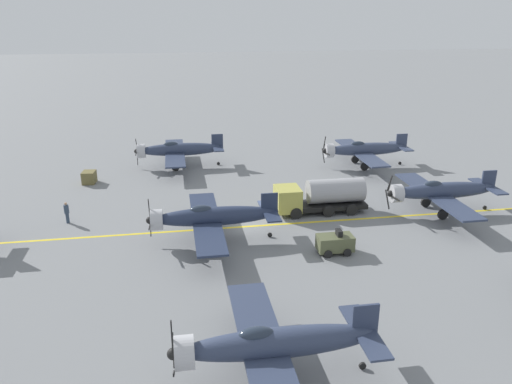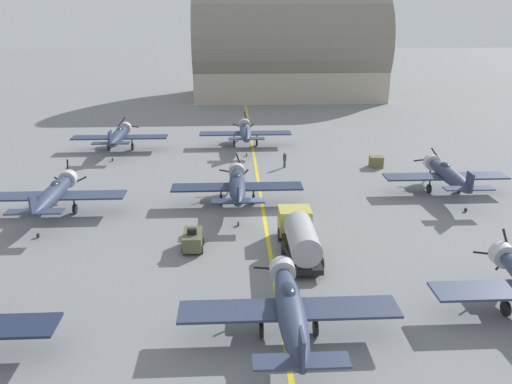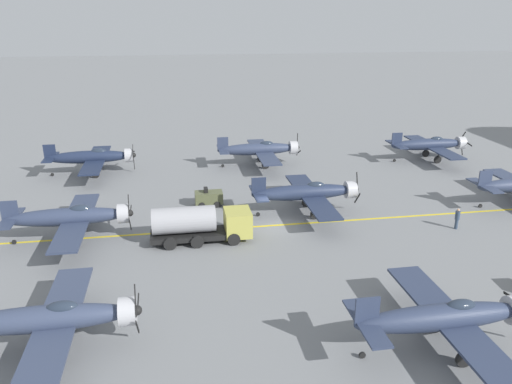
{
  "view_description": "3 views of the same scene",
  "coord_description": "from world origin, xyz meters",
  "px_view_note": "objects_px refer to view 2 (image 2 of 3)",
  "views": [
    {
      "loc": [
        -37.24,
        6.01,
        16.47
      ],
      "look_at": [
        -1.61,
        0.02,
        3.56
      ],
      "focal_mm": 35.0,
      "sensor_mm": 36.0,
      "label": 1
    },
    {
      "loc": [
        -2.69,
        -39.22,
        17.03
      ],
      "look_at": [
        -0.74,
        0.33,
        2.51
      ],
      "focal_mm": 35.0,
      "sensor_mm": 36.0,
      "label": 2
    },
    {
      "loc": [
        38.81,
        -8.06,
        17.13
      ],
      "look_at": [
        1.88,
        -1.85,
        3.83
      ],
      "focal_mm": 35.0,
      "sensor_mm": 36.0,
      "label": 3
    }
  ],
  "objects_px": {
    "airplane_far_left": "(119,136)",
    "ground_crew_walking": "(285,159)",
    "airplane_near_center": "(290,308)",
    "airplane_mid_right": "(448,175)",
    "airplane_mid_center": "(237,185)",
    "airplane_mid_left": "(54,194)",
    "hangar": "(287,53)",
    "supply_crate_by_tanker": "(376,162)",
    "tow_tractor": "(193,240)",
    "airplane_far_center": "(245,132)",
    "fuel_tanker": "(299,235)"
  },
  "relations": [
    {
      "from": "airplane_near_center",
      "to": "ground_crew_walking",
      "type": "height_order",
      "value": "airplane_near_center"
    },
    {
      "from": "airplane_mid_right",
      "to": "airplane_mid_center",
      "type": "xyz_separation_m",
      "value": [
        -20.41,
        -2.09,
        -0.0
      ]
    },
    {
      "from": "airplane_mid_left",
      "to": "tow_tractor",
      "type": "bearing_deg",
      "value": -30.61
    },
    {
      "from": "airplane_mid_right",
      "to": "tow_tractor",
      "type": "bearing_deg",
      "value": -165.52
    },
    {
      "from": "airplane_mid_left",
      "to": "airplane_near_center",
      "type": "relative_size",
      "value": 1.0
    },
    {
      "from": "airplane_far_left",
      "to": "ground_crew_walking",
      "type": "relative_size",
      "value": 6.55
    },
    {
      "from": "airplane_mid_center",
      "to": "ground_crew_walking",
      "type": "height_order",
      "value": "airplane_mid_center"
    },
    {
      "from": "airplane_mid_center",
      "to": "airplane_far_left",
      "type": "distance_m",
      "value": 24.59
    },
    {
      "from": "airplane_far_left",
      "to": "fuel_tanker",
      "type": "relative_size",
      "value": 1.5
    },
    {
      "from": "airplane_mid_left",
      "to": "airplane_near_center",
      "type": "height_order",
      "value": "airplane_mid_left"
    },
    {
      "from": "airplane_mid_left",
      "to": "airplane_mid_right",
      "type": "bearing_deg",
      "value": 5.11
    },
    {
      "from": "ground_crew_walking",
      "to": "airplane_mid_left",
      "type": "bearing_deg",
      "value": -148.6
    },
    {
      "from": "airplane_mid_center",
      "to": "airplane_near_center",
      "type": "xyz_separation_m",
      "value": [
        2.54,
        -20.07,
        0.0
      ]
    },
    {
      "from": "airplane_mid_center",
      "to": "supply_crate_by_tanker",
      "type": "distance_m",
      "value": 19.69
    },
    {
      "from": "airplane_far_center",
      "to": "hangar",
      "type": "relative_size",
      "value": 0.32
    },
    {
      "from": "airplane_far_center",
      "to": "supply_crate_by_tanker",
      "type": "bearing_deg",
      "value": -46.0
    },
    {
      "from": "airplane_mid_center",
      "to": "airplane_far_left",
      "type": "bearing_deg",
      "value": 133.5
    },
    {
      "from": "airplane_far_center",
      "to": "fuel_tanker",
      "type": "xyz_separation_m",
      "value": [
        3.04,
        -30.96,
        -0.5
      ]
    },
    {
      "from": "airplane_far_left",
      "to": "fuel_tanker",
      "type": "height_order",
      "value": "airplane_far_left"
    },
    {
      "from": "supply_crate_by_tanker",
      "to": "airplane_far_center",
      "type": "bearing_deg",
      "value": 146.37
    },
    {
      "from": "airplane_mid_center",
      "to": "airplane_far_left",
      "type": "xyz_separation_m",
      "value": [
        -14.71,
        19.7,
        0.0
      ]
    },
    {
      "from": "airplane_near_center",
      "to": "airplane_far_left",
      "type": "relative_size",
      "value": 1.0
    },
    {
      "from": "hangar",
      "to": "airplane_mid_right",
      "type": "bearing_deg",
      "value": -81.08
    },
    {
      "from": "airplane_mid_center",
      "to": "ground_crew_walking",
      "type": "xyz_separation_m",
      "value": [
        5.56,
        11.56,
        -1.01
      ]
    },
    {
      "from": "ground_crew_walking",
      "to": "airplane_mid_center",
      "type": "bearing_deg",
      "value": -115.69
    },
    {
      "from": "airplane_far_left",
      "to": "ground_crew_walking",
      "type": "height_order",
      "value": "airplane_far_left"
    },
    {
      "from": "supply_crate_by_tanker",
      "to": "hangar",
      "type": "distance_m",
      "value": 50.93
    },
    {
      "from": "supply_crate_by_tanker",
      "to": "hangar",
      "type": "height_order",
      "value": "hangar"
    },
    {
      "from": "airplane_mid_center",
      "to": "tow_tractor",
      "type": "distance_m",
      "value": 9.47
    },
    {
      "from": "airplane_mid_left",
      "to": "tow_tractor",
      "type": "xyz_separation_m",
      "value": [
        12.43,
        -7.18,
        -1.22
      ]
    },
    {
      "from": "airplane_mid_left",
      "to": "airplane_mid_center",
      "type": "xyz_separation_m",
      "value": [
        15.9,
        1.54,
        0.0
      ]
    },
    {
      "from": "fuel_tanker",
      "to": "airplane_mid_center",
      "type": "bearing_deg",
      "value": 114.06
    },
    {
      "from": "airplane_mid_left",
      "to": "ground_crew_walking",
      "type": "xyz_separation_m",
      "value": [
        21.46,
        13.1,
        -1.01
      ]
    },
    {
      "from": "airplane_near_center",
      "to": "hangar",
      "type": "relative_size",
      "value": 0.32
    },
    {
      "from": "airplane_mid_center",
      "to": "fuel_tanker",
      "type": "bearing_deg",
      "value": -59.18
    },
    {
      "from": "fuel_tanker",
      "to": "airplane_near_center",
      "type": "bearing_deg",
      "value": -100.43
    },
    {
      "from": "airplane_far_left",
      "to": "tow_tractor",
      "type": "height_order",
      "value": "airplane_far_left"
    },
    {
      "from": "airplane_mid_right",
      "to": "ground_crew_walking",
      "type": "bearing_deg",
      "value": 137.58
    },
    {
      "from": "airplane_mid_center",
      "to": "tow_tractor",
      "type": "bearing_deg",
      "value": -104.98
    },
    {
      "from": "airplane_near_center",
      "to": "airplane_far_left",
      "type": "bearing_deg",
      "value": 123.6
    },
    {
      "from": "airplane_near_center",
      "to": "ground_crew_walking",
      "type": "xyz_separation_m",
      "value": [
        3.02,
        31.63,
        -1.01
      ]
    },
    {
      "from": "airplane_mid_right",
      "to": "tow_tractor",
      "type": "relative_size",
      "value": 4.62
    },
    {
      "from": "airplane_near_center",
      "to": "tow_tractor",
      "type": "height_order",
      "value": "airplane_near_center"
    },
    {
      "from": "airplane_mid_left",
      "to": "airplane_far_center",
      "type": "xyz_separation_m",
      "value": [
        17.28,
        22.6,
        0.0
      ]
    },
    {
      "from": "airplane_far_center",
      "to": "hangar",
      "type": "height_order",
      "value": "hangar"
    },
    {
      "from": "airplane_mid_left",
      "to": "airplane_far_center",
      "type": "height_order",
      "value": "airplane_mid_left"
    },
    {
      "from": "airplane_mid_left",
      "to": "airplane_mid_center",
      "type": "height_order",
      "value": "airplane_mid_left"
    },
    {
      "from": "airplane_mid_center",
      "to": "fuel_tanker",
      "type": "xyz_separation_m",
      "value": [
        4.42,
        -9.89,
        -0.5
      ]
    },
    {
      "from": "supply_crate_by_tanker",
      "to": "hangar",
      "type": "bearing_deg",
      "value": 95.68
    },
    {
      "from": "airplane_mid_center",
      "to": "airplane_near_center",
      "type": "relative_size",
      "value": 1.0
    }
  ]
}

